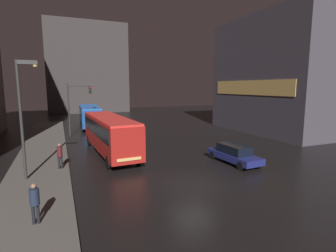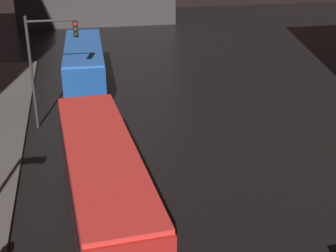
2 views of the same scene
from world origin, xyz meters
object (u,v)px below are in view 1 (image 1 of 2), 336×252
Objects in this scene: pedestrian_mid at (60,154)px; street_lamp_sidewalk at (24,101)px; pedestrian_near at (35,200)px; bus_far at (90,114)px; car_taxi at (234,154)px; traffic_light_main at (76,101)px; bus_near at (110,131)px.

pedestrian_mid is 0.25× the size of street_lamp_sidewalk.
bus_far is at bearing 174.32° from pedestrian_near.
pedestrian_near is 7.49m from street_lamp_sidewalk.
car_taxi is at bearing 112.10° from bus_far.
traffic_light_main reaches higher than pedestrian_mid.
bus_near is 1.05× the size of bus_far.
car_taxi is 2.67× the size of pedestrian_mid.
bus_far is (0.12, 16.98, -0.14)m from bus_near.
bus_near is at bearing 39.59° from street_lamp_sidewalk.
bus_near is 2.37× the size of car_taxi.
pedestrian_near is at bearing 31.85° from pedestrian_mid.
bus_far is 6.05× the size of pedestrian_mid.
bus_far reaches higher than car_taxi.
street_lamp_sidewalk is (-1.82, -1.52, 3.87)m from pedestrian_mid.
traffic_light_main reaches higher than bus_near.
bus_far is at bearing -73.93° from car_taxi.
pedestrian_near is (-5.22, -11.32, -0.83)m from bus_near.
bus_near is 12.49m from pedestrian_near.
car_taxi is (8.43, -23.64, -1.16)m from bus_far.
car_taxi is 13.14m from pedestrian_mid.
traffic_light_main is at bearing -81.78° from bus_near.
bus_near is 10.91m from car_taxi.
bus_far is at bearing -152.53° from pedestrian_mid.
street_lamp_sidewalk is at bearing 36.49° from bus_near.
bus_near is at bearing -78.68° from traffic_light_main.
street_lamp_sidewalk is at bearing -10.67° from pedestrian_mid.
bus_near is 1.81× the size of traffic_light_main.
traffic_light_main is at bearing -61.49° from car_taxi.
street_lamp_sidewalk is at bearing -104.51° from traffic_light_main.
pedestrian_near is at bearing 81.80° from bus_far.
pedestrian_mid is at bearing -98.81° from traffic_light_main.
car_taxi is 15.27m from street_lamp_sidewalk.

